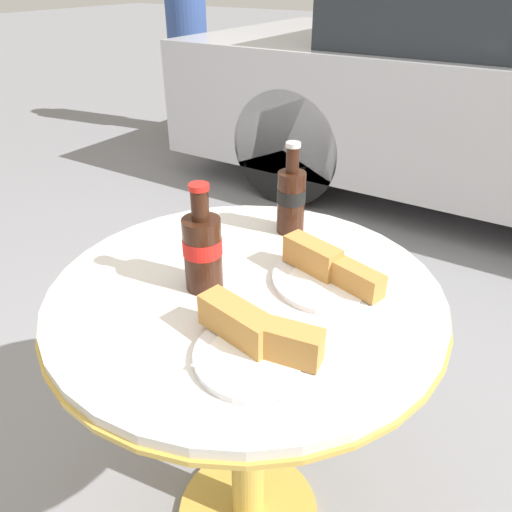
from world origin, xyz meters
name	(u,v)px	position (x,y,z in m)	size (l,w,h in m)	color
bistro_table	(246,349)	(0.00, 0.00, 0.56)	(0.76, 0.76, 0.72)	gold
cola_bottle_left	(291,198)	(-0.04, 0.25, 0.80)	(0.06, 0.06, 0.21)	#33190F
cola_bottle_right	(203,249)	(-0.07, -0.04, 0.80)	(0.07, 0.07, 0.21)	#33190F
lunch_plate_near	(330,272)	(0.13, 0.10, 0.74)	(0.23, 0.23, 0.07)	white
lunch_plate_far	(258,342)	(0.12, -0.15, 0.74)	(0.22, 0.20, 0.07)	white
pedestrian	(186,21)	(-2.33, 2.66, 0.87)	(0.31, 0.31, 1.54)	brown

